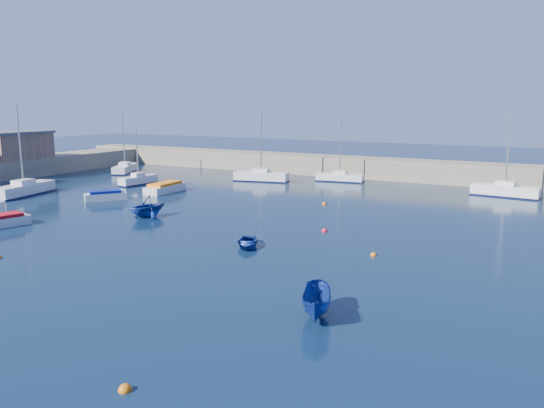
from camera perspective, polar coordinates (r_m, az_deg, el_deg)
The scene contains 18 objects.
ground at distance 32.92m, azimuth -16.56°, elevation -6.87°, with size 220.00×220.00×0.00m, color #0C1E36.
back_wall at distance 72.03m, azimuth 10.25°, elevation 3.87°, with size 96.00×4.50×2.60m, color gray.
brick_shed_a at distance 79.44m, azimuth -25.97°, elevation 5.62°, with size 6.00×8.00×3.40m, color #88644F.
sailboat_2 at distance 62.97m, azimuth -25.14°, elevation 1.47°, with size 3.56×7.74×9.80m.
sailboat_3 at distance 66.67m, azimuth -14.18°, elevation 2.54°, with size 1.98×5.20×6.86m.
sailboat_4 at distance 78.95m, azimuth -15.54°, elevation 3.72°, with size 4.70×6.72×8.68m.
sailboat_5 at distance 67.46m, azimuth -1.17°, elevation 3.03°, with size 7.14×3.31×9.10m.
sailboat_6 at distance 67.70m, azimuth 7.30°, elevation 2.88°, with size 6.05×2.45×7.75m.
sailboat_7 at distance 61.41m, azimuth 23.76°, elevation 1.36°, with size 6.89×2.55×8.95m.
motorboat_1 at distance 56.72m, azimuth -17.47°, elevation 0.87°, with size 3.61×4.11×1.00m.
motorboat_2 at distance 60.14m, azimuth -11.44°, elevation 1.74°, with size 2.22×5.53×1.12m.
dinghy_center at distance 36.57m, azimuth -2.67°, elevation -4.17°, with size 2.13×2.99×0.62m, color navy.
dinghy_left at distance 47.26m, azimuth -13.28°, elevation -0.23°, with size 3.11×3.61×1.90m, color navy.
dinghy_right at distance 24.92m, azimuth 4.87°, elevation -10.53°, with size 1.33×3.54×1.37m, color navy.
buoy_1 at distance 41.24m, azimuth 5.67°, elevation -2.93°, with size 0.45×0.45×0.45m, color red.
buoy_2 at distance 35.20m, azimuth 10.86°, elevation -5.47°, with size 0.43×0.43×0.43m, color #D0640A.
buoy_3 at distance 52.19m, azimuth 5.66°, elevation -0.03°, with size 0.47×0.47×0.47m, color #D0640A.
buoy_5 at distance 19.98m, azimuth -15.51°, elevation -18.76°, with size 0.49×0.49×0.49m, color #D0640A.
Camera 1 is at (22.61, -21.88, 9.71)m, focal length 35.00 mm.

